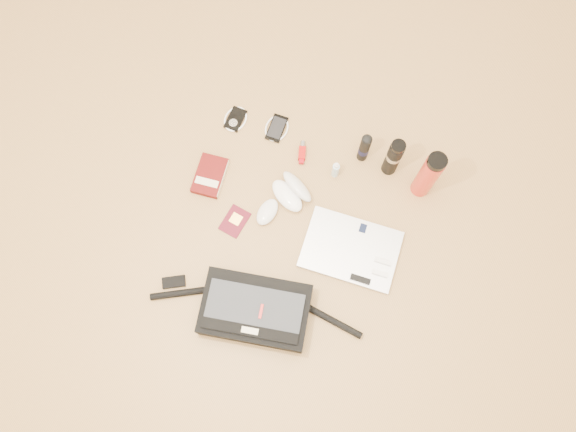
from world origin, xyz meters
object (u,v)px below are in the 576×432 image
Objects in this scene: laptop at (351,250)px; book at (210,176)px; thermos_black at (393,157)px; thermos_red at (428,175)px; messenger_bag at (255,310)px.

laptop is 0.64m from book.
thermos_red reaches higher than thermos_black.
messenger_bag is 3.42× the size of thermos_black.
messenger_bag reaches higher than book.
messenger_bag is 1.98× the size of laptop.
laptop is 2.10× the size of book.
messenger_bag is at bearing -55.49° from book.
thermos_red reaches higher than book.
laptop is 0.41m from thermos_red.
thermos_black is 0.78× the size of thermos_red.
book is at bearing -157.03° from thermos_red.
thermos_black reaches higher than laptop.
laptop is (0.23, 0.38, -0.04)m from messenger_bag.
messenger_bag is 0.83m from thermos_red.
thermos_red reaches higher than messenger_bag.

